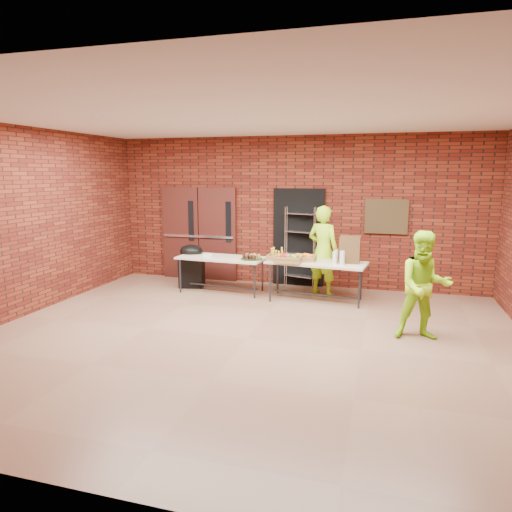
{
  "coord_description": "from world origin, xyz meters",
  "views": [
    {
      "loc": [
        1.88,
        -6.15,
        2.42
      ],
      "look_at": [
        -0.26,
        1.4,
        0.99
      ],
      "focal_mm": 32.0,
      "sensor_mm": 36.0,
      "label": 1
    }
  ],
  "objects_px": {
    "wire_rack": "(300,247)",
    "volunteer_woman": "(323,251)",
    "table_right": "(316,265)",
    "coffee_dispenser": "(350,249)",
    "volunteer_man": "(424,286)",
    "table_left": "(221,260)",
    "covered_grill": "(192,266)"
  },
  "relations": [
    {
      "from": "volunteer_man",
      "to": "table_right",
      "type": "bearing_deg",
      "value": 129.55
    },
    {
      "from": "wire_rack",
      "to": "covered_grill",
      "type": "bearing_deg",
      "value": -149.76
    },
    {
      "from": "wire_rack",
      "to": "volunteer_man",
      "type": "distance_m",
      "value": 3.48
    },
    {
      "from": "table_right",
      "to": "wire_rack",
      "type": "bearing_deg",
      "value": 123.32
    },
    {
      "from": "volunteer_man",
      "to": "table_left",
      "type": "bearing_deg",
      "value": 146.42
    },
    {
      "from": "wire_rack",
      "to": "volunteer_man",
      "type": "relative_size",
      "value": 1.07
    },
    {
      "from": "table_left",
      "to": "volunteer_woman",
      "type": "height_order",
      "value": "volunteer_woman"
    },
    {
      "from": "coffee_dispenser",
      "to": "covered_grill",
      "type": "height_order",
      "value": "coffee_dispenser"
    },
    {
      "from": "table_left",
      "to": "volunteer_woman",
      "type": "distance_m",
      "value": 2.07
    },
    {
      "from": "covered_grill",
      "to": "volunteer_man",
      "type": "relative_size",
      "value": 0.57
    },
    {
      "from": "wire_rack",
      "to": "volunteer_woman",
      "type": "bearing_deg",
      "value": -27.97
    },
    {
      "from": "table_left",
      "to": "volunteer_man",
      "type": "relative_size",
      "value": 1.14
    },
    {
      "from": "table_left",
      "to": "volunteer_woman",
      "type": "bearing_deg",
      "value": 13.5
    },
    {
      "from": "coffee_dispenser",
      "to": "volunteer_man",
      "type": "xyz_separation_m",
      "value": [
        1.2,
        -1.7,
        -0.21
      ]
    },
    {
      "from": "table_left",
      "to": "volunteer_man",
      "type": "height_order",
      "value": "volunteer_man"
    },
    {
      "from": "table_right",
      "to": "covered_grill",
      "type": "bearing_deg",
      "value": 178.75
    },
    {
      "from": "wire_rack",
      "to": "coffee_dispenser",
      "type": "xyz_separation_m",
      "value": [
        1.11,
        -0.9,
        0.15
      ]
    },
    {
      "from": "table_right",
      "to": "volunteer_man",
      "type": "height_order",
      "value": "volunteer_man"
    },
    {
      "from": "wire_rack",
      "to": "volunteer_man",
      "type": "height_order",
      "value": "wire_rack"
    },
    {
      "from": "wire_rack",
      "to": "table_right",
      "type": "xyz_separation_m",
      "value": [
        0.5,
        -0.99,
        -0.16
      ]
    },
    {
      "from": "table_right",
      "to": "coffee_dispenser",
      "type": "distance_m",
      "value": 0.69
    },
    {
      "from": "table_right",
      "to": "covered_grill",
      "type": "relative_size",
      "value": 2.11
    },
    {
      "from": "table_right",
      "to": "coffee_dispenser",
      "type": "xyz_separation_m",
      "value": [
        0.61,
        0.1,
        0.31
      ]
    },
    {
      "from": "coffee_dispenser",
      "to": "volunteer_woman",
      "type": "distance_m",
      "value": 0.68
    },
    {
      "from": "coffee_dispenser",
      "to": "covered_grill",
      "type": "bearing_deg",
      "value": 175.38
    },
    {
      "from": "table_left",
      "to": "table_right",
      "type": "distance_m",
      "value": 1.97
    },
    {
      "from": "covered_grill",
      "to": "volunteer_woman",
      "type": "height_order",
      "value": "volunteer_woman"
    },
    {
      "from": "table_left",
      "to": "covered_grill",
      "type": "distance_m",
      "value": 0.83
    },
    {
      "from": "table_left",
      "to": "table_right",
      "type": "bearing_deg",
      "value": -0.05
    },
    {
      "from": "table_right",
      "to": "volunteer_man",
      "type": "bearing_deg",
      "value": -35.21
    },
    {
      "from": "coffee_dispenser",
      "to": "table_right",
      "type": "bearing_deg",
      "value": -170.88
    },
    {
      "from": "wire_rack",
      "to": "table_left",
      "type": "distance_m",
      "value": 1.71
    }
  ]
}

